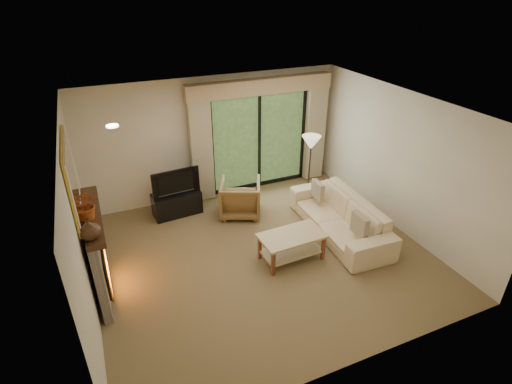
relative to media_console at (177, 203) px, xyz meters
name	(u,v)px	position (x,y,z in m)	size (l,w,h in m)	color
floor	(263,254)	(1.04, -1.95, -0.24)	(5.50, 5.50, 0.00)	brown
ceiling	(264,110)	(1.04, -1.95, 2.36)	(5.50, 5.50, 0.00)	white
wall_back	(215,138)	(1.04, 0.55, 1.06)	(5.00, 5.00, 0.00)	beige
wall_front	(357,288)	(1.04, -4.45, 1.06)	(5.00, 5.00, 0.00)	beige
wall_left	(79,227)	(-1.71, -1.95, 1.06)	(5.00, 5.00, 0.00)	beige
wall_right	(399,161)	(3.79, -1.95, 1.06)	(5.00, 5.00, 0.00)	beige
fireplace	(96,253)	(-1.59, -1.75, 0.45)	(0.24, 1.70, 1.37)	slate
mirror	(71,178)	(-1.67, -1.75, 1.71)	(0.07, 1.45, 1.02)	#BC8F2F
sliding_door	(259,141)	(2.04, 0.50, 0.86)	(2.26, 0.10, 2.16)	black
curtain_left	(201,148)	(0.69, 0.39, 0.96)	(0.45, 0.18, 2.35)	tan
curtain_right	(315,130)	(3.39, 0.39, 0.96)	(0.45, 0.18, 2.35)	tan
cornice	(261,86)	(2.04, 0.41, 2.08)	(3.20, 0.24, 0.32)	tan
media_console	(177,203)	(0.00, 0.00, 0.00)	(0.96, 0.43, 0.48)	black
tv	(174,181)	(0.00, 0.00, 0.51)	(0.95, 0.12, 0.55)	black
armchair	(240,198)	(1.19, -0.51, 0.13)	(0.79, 0.81, 0.74)	brown
sofa	(340,216)	(2.65, -1.87, 0.11)	(2.38, 0.93, 0.70)	beige
pillow_near	(360,225)	(2.57, -2.56, 0.34)	(0.10, 0.39, 0.39)	brown
pillow_far	(318,190)	(2.57, -1.19, 0.34)	(0.10, 0.37, 0.37)	brown
coffee_table	(291,247)	(1.44, -2.24, 0.01)	(1.09, 0.60, 0.49)	tan
floor_lamp	(309,169)	(2.75, -0.53, 0.49)	(0.39, 0.39, 1.46)	beige
vase	(89,229)	(-1.57, -2.41, 1.27)	(0.27, 0.27, 0.28)	#392112
branches	(86,205)	(-1.57, -1.91, 1.36)	(0.41, 0.35, 0.45)	#9C4116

